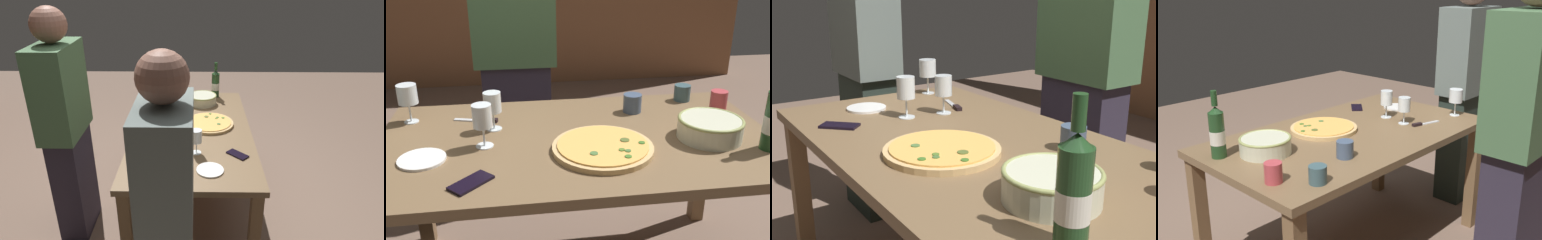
# 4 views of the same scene
# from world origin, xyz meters

# --- Properties ---
(dining_table) EXTENTS (1.60, 0.90, 0.75)m
(dining_table) POSITION_xyz_m (0.00, 0.00, 0.66)
(dining_table) COLOR brown
(dining_table) RESTS_ON ground
(pizza) EXTENTS (0.38, 0.38, 0.03)m
(pizza) POSITION_xyz_m (0.07, -0.14, 0.76)
(pizza) COLOR tan
(pizza) RESTS_ON dining_table
(serving_bowl) EXTENTS (0.26, 0.26, 0.09)m
(serving_bowl) POSITION_xyz_m (0.52, -0.09, 0.80)
(serving_bowl) COLOR beige
(serving_bowl) RESTS_ON dining_table
(wine_bottle) EXTENTS (0.07, 0.07, 0.33)m
(wine_bottle) POSITION_xyz_m (0.70, -0.21, 0.88)
(wine_bottle) COLOR #1F4320
(wine_bottle) RESTS_ON dining_table
(wine_glass_near_pizza) EXTENTS (0.07, 0.07, 0.16)m
(wine_glass_near_pizza) POSITION_xyz_m (-0.34, 0.12, 0.87)
(wine_glass_near_pizza) COLOR white
(wine_glass_near_pizza) RESTS_ON dining_table
(wine_glass_by_bottle) EXTENTS (0.07, 0.07, 0.17)m
(wine_glass_by_bottle) POSITION_xyz_m (-0.37, -0.03, 0.87)
(wine_glass_by_bottle) COLOR white
(wine_glass_by_bottle) RESTS_ON dining_table
(wine_glass_far_left) EXTENTS (0.08, 0.08, 0.17)m
(wine_glass_far_left) POSITION_xyz_m (-0.70, 0.26, 0.87)
(wine_glass_far_left) COLOR white
(wine_glass_far_left) RESTS_ON dining_table
(cup_amber) EXTENTS (0.08, 0.08, 0.08)m
(cup_amber) POSITION_xyz_m (0.29, 0.24, 0.79)
(cup_amber) COLOR #435570
(cup_amber) RESTS_ON dining_table
(cup_ceramic) EXTENTS (0.08, 0.08, 0.09)m
(cup_ceramic) POSITION_xyz_m (0.70, 0.21, 0.80)
(cup_ceramic) COLOR #BC4149
(cup_ceramic) RESTS_ON dining_table
(cup_spare) EXTENTS (0.08, 0.08, 0.08)m
(cup_spare) POSITION_xyz_m (0.58, 0.35, 0.79)
(cup_spare) COLOR #3B585F
(cup_spare) RESTS_ON dining_table
(side_plate) EXTENTS (0.17, 0.17, 0.01)m
(side_plate) POSITION_xyz_m (-0.59, -0.12, 0.76)
(side_plate) COLOR white
(side_plate) RESTS_ON dining_table
(cell_phone) EXTENTS (0.15, 0.15, 0.01)m
(cell_phone) POSITION_xyz_m (-0.40, -0.31, 0.76)
(cell_phone) COLOR black
(cell_phone) RESTS_ON dining_table
(pizza_knife) EXTENTS (0.19, 0.07, 0.02)m
(pizza_knife) POSITION_xyz_m (-0.39, 0.22, 0.76)
(pizza_knife) COLOR silver
(pizza_knife) RESTS_ON dining_table
(person_host) EXTENTS (0.42, 0.24, 1.62)m
(person_host) POSITION_xyz_m (-1.10, 0.10, 0.82)
(person_host) COLOR #26312A
(person_host) RESTS_ON ground
(person_guest_left) EXTENTS (0.46, 0.24, 1.69)m
(person_guest_left) POSITION_xyz_m (-0.24, 0.88, 0.85)
(person_guest_left) COLOR #2B2636
(person_guest_left) RESTS_ON ground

